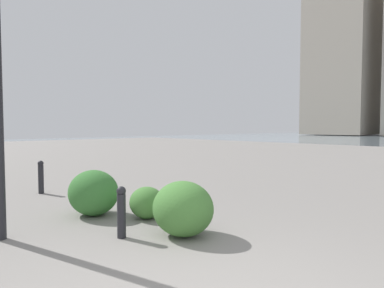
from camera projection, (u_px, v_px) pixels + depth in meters
name	position (u px, v px, depth m)	size (l,w,h in m)	color
building_annex	(345.00, 50.00, 64.53)	(11.15, 12.88, 33.85)	#9E9384
bollard_near	(121.00, 211.00, 4.71)	(0.13, 0.13, 0.72)	#232328
bollard_mid	(41.00, 176.00, 7.82)	(0.13, 0.13, 0.76)	#232328
shrub_round	(94.00, 193.00, 5.92)	(0.92, 0.83, 0.78)	#387533
shrub_wide	(183.00, 209.00, 4.80)	(0.91, 0.82, 0.77)	#477F38
shrub_tall	(147.00, 203.00, 5.71)	(0.62, 0.56, 0.53)	#477F38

